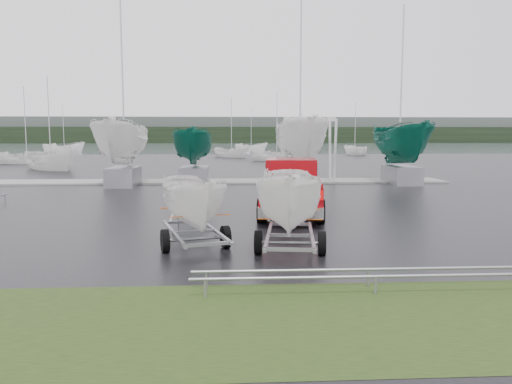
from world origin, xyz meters
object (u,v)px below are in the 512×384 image
trailer_hitched (291,149)px  trailer_parked (193,159)px  pickup_truck (291,185)px  boat_hoist (309,140)px

trailer_hitched → trailer_parked: 2.56m
pickup_truck → boat_hoist: 13.14m
trailer_parked → boat_hoist: trailer_parked is taller
pickup_truck → trailer_hitched: (-0.85, -6.55, 1.57)m
trailer_hitched → trailer_parked: (-2.47, 0.61, -0.28)m
pickup_truck → boat_hoist: size_ratio=1.55×
pickup_truck → boat_hoist: bearing=85.2°
boat_hoist → trailer_parked: bearing=-108.0°
trailer_hitched → boat_hoist: bearing=86.8°
pickup_truck → trailer_hitched: bearing=-90.0°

